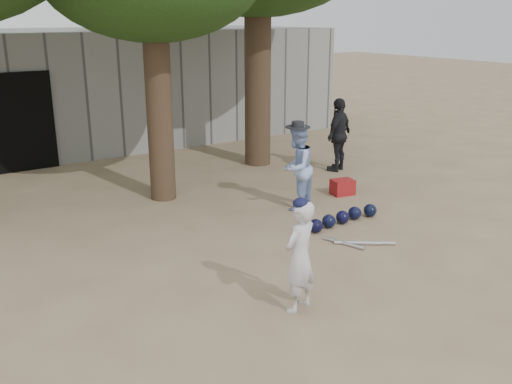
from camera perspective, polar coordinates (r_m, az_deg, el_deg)
ground at (r=7.47m, az=0.46°, el=-9.67°), size 70.00×70.00×0.00m
boy_player at (r=6.72m, az=4.39°, el=-6.47°), size 0.58×0.46×1.37m
spectator_blue at (r=10.25m, az=4.11°, el=2.46°), size 0.94×0.88×1.53m
spectator_dark at (r=12.91m, az=8.29°, el=5.69°), size 1.04×0.74×1.64m
red_bag at (r=11.31m, az=8.65°, el=0.50°), size 0.48×0.40×0.30m
back_building at (r=16.38m, az=-20.68°, el=9.63°), size 16.00×5.24×3.00m
helmet_row at (r=9.74m, az=8.68°, el=-2.53°), size 1.51×0.34×0.23m
bat_pile at (r=8.94m, az=10.12°, el=-5.04°), size 0.80×0.83×0.06m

